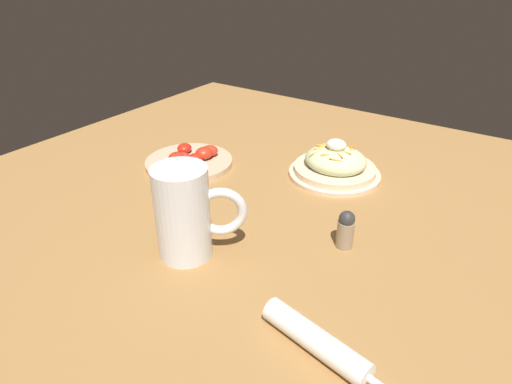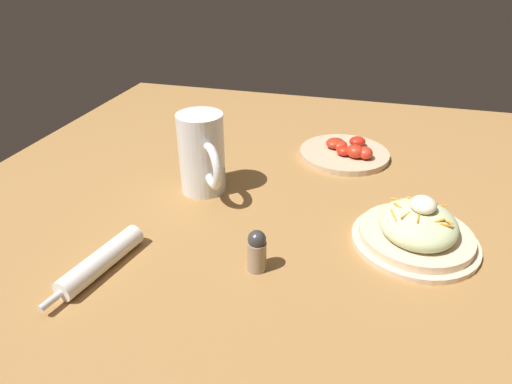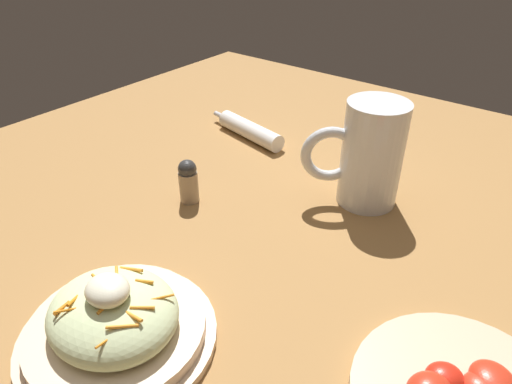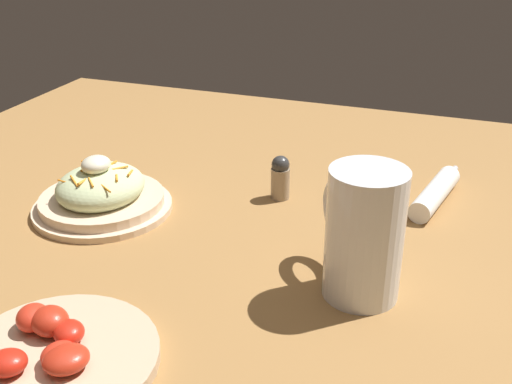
# 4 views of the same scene
# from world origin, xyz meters

# --- Properties ---
(ground_plane) EXTENTS (1.43, 1.43, 0.00)m
(ground_plane) POSITION_xyz_m (0.00, 0.00, 0.00)
(ground_plane) COLOR #9E703D
(salad_plate) EXTENTS (0.22, 0.22, 0.09)m
(salad_plate) POSITION_xyz_m (0.06, 0.23, 0.03)
(salad_plate) COLOR beige
(salad_plate) RESTS_ON ground_plane
(beer_mug) EXTENTS (0.14, 0.12, 0.17)m
(beer_mug) POSITION_xyz_m (-0.02, -0.20, 0.08)
(beer_mug) COLOR white
(beer_mug) RESTS_ON ground_plane
(napkin_roll) EXTENTS (0.20, 0.07, 0.04)m
(napkin_roll) POSITION_xyz_m (0.26, -0.26, 0.02)
(napkin_roll) COLOR white
(napkin_roll) RESTS_ON ground_plane
(salt_shaker) EXTENTS (0.03, 0.03, 0.07)m
(salt_shaker) POSITION_xyz_m (0.20, -0.02, 0.04)
(salt_shaker) COLOR gray
(salt_shaker) RESTS_ON ground_plane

